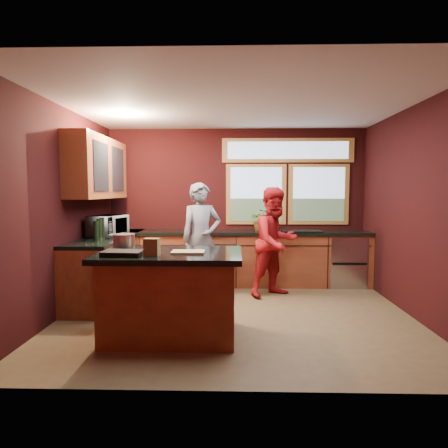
{
  "coord_description": "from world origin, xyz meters",
  "views": [
    {
      "loc": [
        -0.02,
        -5.09,
        1.61
      ],
      "look_at": [
        -0.17,
        0.4,
        1.16
      ],
      "focal_mm": 32.0,
      "sensor_mm": 36.0,
      "label": 1
    }
  ],
  "objects_px": {
    "island": "(171,294)",
    "person_grey": "(201,239)",
    "person_red": "(276,242)",
    "cutting_board": "(188,252)",
    "stock_pot": "(124,242)"
  },
  "relations": [
    {
      "from": "island",
      "to": "person_grey",
      "type": "distance_m",
      "value": 1.9
    },
    {
      "from": "island",
      "to": "person_red",
      "type": "distance_m",
      "value": 2.25
    },
    {
      "from": "cutting_board",
      "to": "island",
      "type": "bearing_deg",
      "value": 165.96
    },
    {
      "from": "cutting_board",
      "to": "stock_pot",
      "type": "distance_m",
      "value": 0.78
    },
    {
      "from": "person_grey",
      "to": "person_red",
      "type": "relative_size",
      "value": 1.04
    },
    {
      "from": "island",
      "to": "stock_pot",
      "type": "distance_m",
      "value": 0.8
    },
    {
      "from": "person_red",
      "to": "stock_pot",
      "type": "distance_m",
      "value": 2.49
    },
    {
      "from": "stock_pot",
      "to": "person_grey",
      "type": "bearing_deg",
      "value": 66.65
    },
    {
      "from": "person_red",
      "to": "cutting_board",
      "type": "height_order",
      "value": "person_red"
    },
    {
      "from": "island",
      "to": "cutting_board",
      "type": "distance_m",
      "value": 0.52
    },
    {
      "from": "cutting_board",
      "to": "stock_pot",
      "type": "xyz_separation_m",
      "value": [
        -0.75,
        0.2,
        0.08
      ]
    },
    {
      "from": "person_grey",
      "to": "person_red",
      "type": "height_order",
      "value": "person_grey"
    },
    {
      "from": "person_grey",
      "to": "cutting_board",
      "type": "xyz_separation_m",
      "value": [
        0.02,
        -1.9,
        0.09
      ]
    },
    {
      "from": "person_grey",
      "to": "cutting_board",
      "type": "height_order",
      "value": "person_grey"
    },
    {
      "from": "island",
      "to": "person_grey",
      "type": "bearing_deg",
      "value": 84.37
    }
  ]
}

